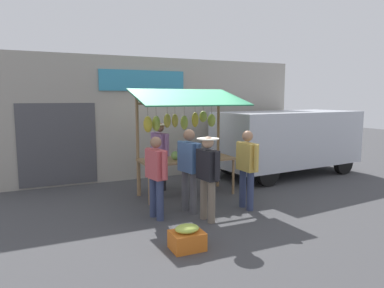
# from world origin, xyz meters

# --- Properties ---
(ground_plane) EXTENTS (40.00, 40.00, 0.00)m
(ground_plane) POSITION_xyz_m (0.00, 0.00, 0.00)
(ground_plane) COLOR #424244
(street_backdrop) EXTENTS (9.00, 0.30, 3.40)m
(street_backdrop) POSITION_xyz_m (0.06, -2.20, 1.70)
(street_backdrop) COLOR #9E998E
(street_backdrop) RESTS_ON ground
(market_stall) EXTENTS (2.50, 1.46, 2.50)m
(market_stall) POSITION_xyz_m (0.01, -0.07, 1.56)
(market_stall) COLOR olive
(market_stall) RESTS_ON ground
(vendor_with_sunhat) EXTENTS (0.43, 0.70, 1.68)m
(vendor_with_sunhat) POSITION_xyz_m (0.40, -0.75, 0.99)
(vendor_with_sunhat) COLOR #232328
(vendor_with_sunhat) RESTS_ON ground
(shopper_in_striped_shirt) EXTENTS (0.24, 0.70, 1.62)m
(shopper_in_striped_shirt) POSITION_xyz_m (-0.70, 1.47, 0.94)
(shopper_in_striped_shirt) COLOR navy
(shopper_in_striped_shirt) RESTS_ON ground
(shopper_with_shopping_bag) EXTENTS (0.32, 0.70, 1.67)m
(shopper_with_shopping_bag) POSITION_xyz_m (0.47, 1.19, 0.97)
(shopper_with_shopping_bag) COLOR #4C4C51
(shopper_with_shopping_bag) RESTS_ON ground
(shopper_with_ponytail) EXTENTS (0.30, 0.67, 1.57)m
(shopper_with_ponytail) POSITION_xyz_m (1.19, 1.27, 0.90)
(shopper_with_ponytail) COLOR navy
(shopper_with_ponytail) RESTS_ON ground
(shopper_in_grey_tee) EXTENTS (0.41, 0.68, 1.59)m
(shopper_in_grey_tee) POSITION_xyz_m (0.36, 1.78, 0.93)
(shopper_in_grey_tee) COLOR #726656
(shopper_in_grey_tee) RESTS_ON ground
(parked_van) EXTENTS (4.55, 2.23, 1.88)m
(parked_van) POSITION_xyz_m (-3.49, -0.81, 1.12)
(parked_van) COLOR silver
(parked_van) RESTS_ON ground
(produce_crate_near) EXTENTS (0.50, 0.41, 0.38)m
(produce_crate_near) POSITION_xyz_m (1.22, 2.77, 0.18)
(produce_crate_near) COLOR #D1661E
(produce_crate_near) RESTS_ON ground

